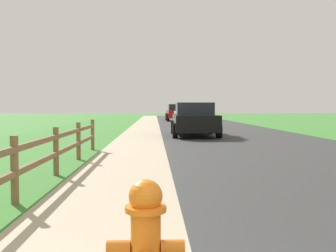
{
  "coord_description": "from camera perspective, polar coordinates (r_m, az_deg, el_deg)",
  "views": [
    {
      "loc": [
        -0.35,
        -0.76,
        1.36
      ],
      "look_at": [
        -0.0,
        9.21,
        0.88
      ],
      "focal_mm": 42.63,
      "sensor_mm": 36.0,
      "label": 1
    }
  ],
  "objects": [
    {
      "name": "curb_concrete",
      "position": [
        27.92,
        -7.41,
        -0.05
      ],
      "size": [
        6.0,
        66.0,
        0.01
      ],
      "primitive_type": "cube",
      "color": "#BAA88B",
      "rests_on": "ground"
    },
    {
      "name": "ground_plane",
      "position": [
        25.8,
        -1.19,
        -0.26
      ],
      "size": [
        120.0,
        120.0,
        0.0
      ],
      "primitive_type": "plane",
      "color": "#408033"
    },
    {
      "name": "parked_car_red",
      "position": [
        38.45,
        1.33,
        1.93
      ],
      "size": [
        2.2,
        4.82,
        1.61
      ],
      "color": "maroon",
      "rests_on": "ground"
    },
    {
      "name": "grass_verge",
      "position": [
        28.1,
        -10.46,
        -0.05
      ],
      "size": [
        5.0,
        66.0,
        0.0
      ],
      "primitive_type": "cube",
      "color": "#408033",
      "rests_on": "ground"
    },
    {
      "name": "parked_suv_black",
      "position": [
        18.74,
        3.77,
        0.99
      ],
      "size": [
        2.18,
        4.79,
        1.55
      ],
      "color": "black",
      "rests_on": "ground"
    },
    {
      "name": "rail_fence",
      "position": [
        7.03,
        -17.99,
        -3.87
      ],
      "size": [
        0.11,
        11.75,
        0.96
      ],
      "color": "brown",
      "rests_on": "ground"
    },
    {
      "name": "fire_hydrant",
      "position": [
        2.62,
        -3.21,
        -17.08
      ],
      "size": [
        0.49,
        0.42,
        0.9
      ],
      "color": "orange",
      "rests_on": "ground"
    },
    {
      "name": "road_asphalt",
      "position": [
        28.06,
        5.92,
        -0.03
      ],
      "size": [
        7.0,
        66.0,
        0.01
      ],
      "primitive_type": "cube",
      "color": "#353535",
      "rests_on": "ground"
    },
    {
      "name": "parked_car_silver",
      "position": [
        28.25,
        3.05,
        1.6
      ],
      "size": [
        2.14,
        4.48,
        1.54
      ],
      "color": "#B7BABF",
      "rests_on": "ground"
    }
  ]
}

